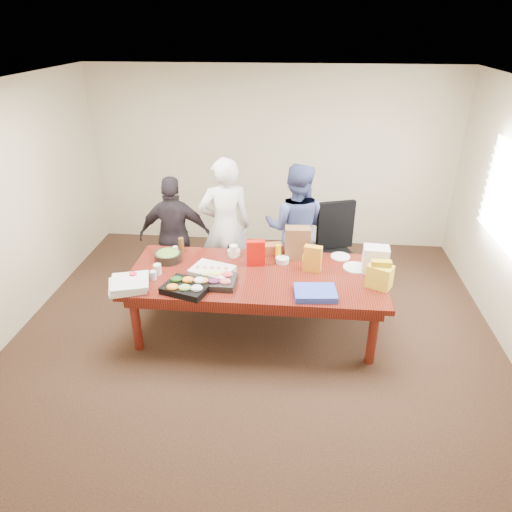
# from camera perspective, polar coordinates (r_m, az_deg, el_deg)

# --- Properties ---
(floor) EXTENTS (5.50, 5.00, 0.02)m
(floor) POSITION_cam_1_polar(r_m,az_deg,el_deg) (5.51, -0.02, -9.13)
(floor) COLOR #47301E
(floor) RESTS_ON ground
(ceiling) EXTENTS (5.50, 5.00, 0.02)m
(ceiling) POSITION_cam_1_polar(r_m,az_deg,el_deg) (4.48, -0.03, 20.20)
(ceiling) COLOR white
(ceiling) RESTS_ON wall_back
(wall_back) EXTENTS (5.50, 0.04, 2.70)m
(wall_back) POSITION_cam_1_polar(r_m,az_deg,el_deg) (7.19, 1.90, 11.79)
(wall_back) COLOR beige
(wall_back) RESTS_ON floor
(wall_front) EXTENTS (5.50, 0.04, 2.70)m
(wall_front) POSITION_cam_1_polar(r_m,az_deg,el_deg) (2.74, -5.20, -16.94)
(wall_front) COLOR beige
(wall_front) RESTS_ON floor
(wall_left) EXTENTS (0.04, 5.00, 2.70)m
(wall_left) POSITION_cam_1_polar(r_m,az_deg,el_deg) (5.77, -28.46, 4.51)
(wall_left) COLOR beige
(wall_left) RESTS_ON floor
(window_panel) EXTENTS (0.03, 1.40, 1.10)m
(window_panel) POSITION_cam_1_polar(r_m,az_deg,el_deg) (5.80, 28.63, 6.19)
(window_panel) COLOR white
(window_panel) RESTS_ON wall_right
(window_blinds) EXTENTS (0.04, 1.36, 1.00)m
(window_blinds) POSITION_cam_1_polar(r_m,az_deg,el_deg) (5.78, 28.27, 6.22)
(window_blinds) COLOR beige
(window_blinds) RESTS_ON wall_right
(conference_table) EXTENTS (2.80, 1.20, 0.75)m
(conference_table) POSITION_cam_1_polar(r_m,az_deg,el_deg) (5.29, -0.02, -5.77)
(conference_table) COLOR #4C1C0F
(conference_table) RESTS_ON floor
(office_chair) EXTENTS (0.74, 0.74, 1.16)m
(office_chair) POSITION_cam_1_polar(r_m,az_deg,el_deg) (5.98, 9.60, 0.17)
(office_chair) COLOR black
(office_chair) RESTS_ON floor
(person_center) EXTENTS (0.75, 0.60, 1.80)m
(person_center) POSITION_cam_1_polar(r_m,az_deg,el_deg) (5.88, -3.78, 3.53)
(person_center) COLOR silver
(person_center) RESTS_ON floor
(person_right) EXTENTS (0.90, 0.75, 1.69)m
(person_right) POSITION_cam_1_polar(r_m,az_deg,el_deg) (6.01, 4.88, 3.45)
(person_right) COLOR #43508C
(person_right) RESTS_ON floor
(person_left) EXTENTS (0.95, 0.48, 1.56)m
(person_left) POSITION_cam_1_polar(r_m,az_deg,el_deg) (6.03, -9.86, 2.47)
(person_left) COLOR black
(person_left) RESTS_ON floor
(veggie_tray) EXTENTS (0.54, 0.47, 0.07)m
(veggie_tray) POSITION_cam_1_polar(r_m,az_deg,el_deg) (4.84, -8.50, -3.84)
(veggie_tray) COLOR black
(veggie_tray) RESTS_ON conference_table
(fruit_tray) EXTENTS (0.44, 0.35, 0.07)m
(fruit_tray) POSITION_cam_1_polar(r_m,az_deg,el_deg) (4.92, -5.02, -3.08)
(fruit_tray) COLOR black
(fruit_tray) RESTS_ON conference_table
(sheet_cake) EXTENTS (0.52, 0.45, 0.08)m
(sheet_cake) POSITION_cam_1_polar(r_m,az_deg,el_deg) (5.10, -5.40, -1.87)
(sheet_cake) COLOR silver
(sheet_cake) RESTS_ON conference_table
(salad_bowl) EXTENTS (0.38, 0.38, 0.10)m
(salad_bowl) POSITION_cam_1_polar(r_m,az_deg,el_deg) (5.45, -10.72, -0.08)
(salad_bowl) COLOR black
(salad_bowl) RESTS_ON conference_table
(chip_bag_blue) EXTENTS (0.45, 0.35, 0.06)m
(chip_bag_blue) POSITION_cam_1_polar(r_m,az_deg,el_deg) (4.74, 7.27, -4.50)
(chip_bag_blue) COLOR blue
(chip_bag_blue) RESTS_ON conference_table
(chip_bag_red) EXTENTS (0.22, 0.12, 0.30)m
(chip_bag_red) POSITION_cam_1_polar(r_m,az_deg,el_deg) (5.22, -0.04, 0.36)
(chip_bag_red) COLOR #C30E05
(chip_bag_red) RESTS_ON conference_table
(chip_bag_yellow) EXTENTS (0.21, 0.09, 0.30)m
(chip_bag_yellow) POSITION_cam_1_polar(r_m,az_deg,el_deg) (4.96, 14.95, -2.13)
(chip_bag_yellow) COLOR gold
(chip_bag_yellow) RESTS_ON conference_table
(chip_bag_orange) EXTENTS (0.21, 0.13, 0.30)m
(chip_bag_orange) POSITION_cam_1_polar(r_m,az_deg,el_deg) (5.13, 6.96, -0.34)
(chip_bag_orange) COLOR orange
(chip_bag_orange) RESTS_ON conference_table
(mayo_jar) EXTENTS (0.11, 0.11, 0.15)m
(mayo_jar) POSITION_cam_1_polar(r_m,az_deg,el_deg) (5.44, -2.75, 0.59)
(mayo_jar) COLOR white
(mayo_jar) RESTS_ON conference_table
(mustard_bottle) EXTENTS (0.08, 0.08, 0.18)m
(mustard_bottle) POSITION_cam_1_polar(r_m,az_deg,el_deg) (5.38, 2.76, 0.48)
(mustard_bottle) COLOR yellow
(mustard_bottle) RESTS_ON conference_table
(dressing_bottle) EXTENTS (0.07, 0.07, 0.19)m
(dressing_bottle) POSITION_cam_1_polar(r_m,az_deg,el_deg) (5.60, -9.14, 1.30)
(dressing_bottle) COLOR brown
(dressing_bottle) RESTS_ON conference_table
(ranch_bottle) EXTENTS (0.06, 0.06, 0.16)m
(ranch_bottle) POSITION_cam_1_polar(r_m,az_deg,el_deg) (5.46, -9.82, 0.40)
(ranch_bottle) COLOR silver
(ranch_bottle) RESTS_ON conference_table
(banana_bunch) EXTENTS (0.28, 0.19, 0.09)m
(banana_bunch) POSITION_cam_1_polar(r_m,az_deg,el_deg) (5.45, 6.47, 0.15)
(banana_bunch) COLOR #F7FD29
(banana_bunch) RESTS_ON conference_table
(bread_loaf) EXTENTS (0.33, 0.21, 0.12)m
(bread_loaf) POSITION_cam_1_polar(r_m,az_deg,el_deg) (5.51, 1.61, 0.86)
(bread_loaf) COLOR #9F4C29
(bread_loaf) RESTS_ON conference_table
(kraft_bag) EXTENTS (0.30, 0.19, 0.38)m
(kraft_bag) POSITION_cam_1_polar(r_m,az_deg,el_deg) (5.39, 5.11, 1.63)
(kraft_bag) COLOR brown
(kraft_bag) RESTS_ON conference_table
(red_cup) EXTENTS (0.08, 0.08, 0.11)m
(red_cup) POSITION_cam_1_polar(r_m,az_deg,el_deg) (5.10, -14.78, -2.55)
(red_cup) COLOR #D12841
(red_cup) RESTS_ON conference_table
(clear_cup_a) EXTENTS (0.08, 0.08, 0.10)m
(clear_cup_a) POSITION_cam_1_polar(r_m,az_deg,el_deg) (5.09, -12.47, -2.34)
(clear_cup_a) COLOR silver
(clear_cup_a) RESTS_ON conference_table
(clear_cup_b) EXTENTS (0.11, 0.11, 0.12)m
(clear_cup_b) POSITION_cam_1_polar(r_m,az_deg,el_deg) (5.18, -11.98, -1.61)
(clear_cup_b) COLOR silver
(clear_cup_b) RESTS_ON conference_table
(pizza_box_lower) EXTENTS (0.48, 0.48, 0.04)m
(pizza_box_lower) POSITION_cam_1_polar(r_m,az_deg,el_deg) (5.02, -15.45, -3.54)
(pizza_box_lower) COLOR silver
(pizza_box_lower) RESTS_ON conference_table
(pizza_box_upper) EXTENTS (0.47, 0.47, 0.04)m
(pizza_box_upper) POSITION_cam_1_polar(r_m,az_deg,el_deg) (5.00, -15.19, -3.10)
(pizza_box_upper) COLOR silver
(pizza_box_upper) RESTS_ON pizza_box_lower
(plate_a) EXTENTS (0.30, 0.30, 0.02)m
(plate_a) POSITION_cam_1_polar(r_m,az_deg,el_deg) (5.33, 12.10, -1.40)
(plate_a) COLOR white
(plate_a) RESTS_ON conference_table
(plate_b) EXTENTS (0.25, 0.25, 0.01)m
(plate_b) POSITION_cam_1_polar(r_m,az_deg,el_deg) (5.54, 10.31, -0.07)
(plate_b) COLOR white
(plate_b) RESTS_ON conference_table
(dip_bowl_a) EXTENTS (0.17, 0.17, 0.06)m
(dip_bowl_a) POSITION_cam_1_polar(r_m,az_deg,el_deg) (5.34, 3.26, -0.50)
(dip_bowl_a) COLOR silver
(dip_bowl_a) RESTS_ON conference_table
(dip_bowl_b) EXTENTS (0.16, 0.16, 0.06)m
(dip_bowl_b) POSITION_cam_1_polar(r_m,az_deg,el_deg) (5.50, -2.72, 0.43)
(dip_bowl_b) COLOR beige
(dip_bowl_b) RESTS_ON conference_table
(grocery_bag_white) EXTENTS (0.29, 0.22, 0.29)m
(grocery_bag_white) POSITION_cam_1_polar(r_m,az_deg,el_deg) (5.26, 14.43, -0.40)
(grocery_bag_white) COLOR white
(grocery_bag_white) RESTS_ON conference_table
(grocery_bag_yellow) EXTENTS (0.30, 0.27, 0.25)m
(grocery_bag_yellow) POSITION_cam_1_polar(r_m,az_deg,el_deg) (4.97, 14.91, -2.44)
(grocery_bag_yellow) COLOR yellow
(grocery_bag_yellow) RESTS_ON conference_table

